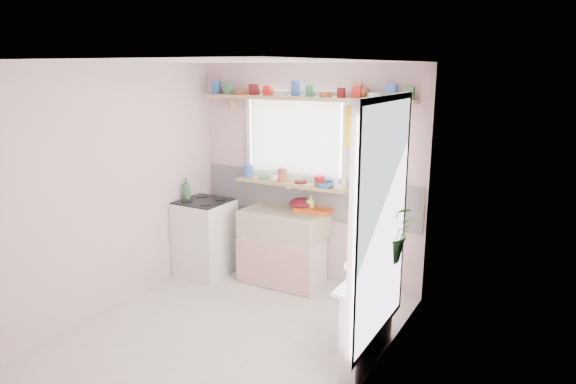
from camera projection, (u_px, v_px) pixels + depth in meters
The scene contains 19 objects.
room at pixel (334, 182), 4.97m from camera, with size 3.20×3.20×3.20m.
sink_unit at pixel (283, 246), 5.94m from camera, with size 0.95×0.65×1.11m.
cooker at pixel (205, 237), 6.18m from camera, with size 0.58×0.58×0.93m.
radiator_ledge at pixel (368, 317), 4.34m from camera, with size 0.22×0.95×0.78m.
windowsill at pixel (291, 184), 5.93m from camera, with size 1.40×0.22×0.04m, color tan.
pine_shelf at pixel (303, 98), 5.62m from camera, with size 2.52×0.24×0.04m, color tan.
shelf_crockery at pixel (303, 91), 5.60m from camera, with size 2.47×0.11×0.12m.
sill_crockery at pixel (288, 177), 5.94m from camera, with size 1.35×0.11×0.12m.
dish_tray at pixel (315, 209), 5.87m from camera, with size 0.43×0.32×0.04m, color #CB4B12.
colander at pixel (301, 204), 5.95m from camera, with size 0.28×0.28×0.13m, color #5A0F17.
jade_plant at pixel (390, 231), 4.51m from camera, with size 0.50×0.43×0.55m, color #2C5C25.
fruit_bowl at pixel (360, 269), 4.29m from camera, with size 0.27×0.27×0.07m, color white.
herb_pot at pixel (359, 263), 4.25m from camera, with size 0.11×0.07×0.20m, color #255C2A.
soap_bottle_sink at pixel (310, 203), 5.88m from camera, with size 0.08×0.08×0.18m, color #EDE469.
sill_cup at pixel (274, 177), 5.96m from camera, with size 0.11×0.11×0.09m, color #EFE9CF.
sill_bowl at pixel (324, 184), 5.66m from camera, with size 0.21×0.21×0.07m, color #2D6295.
shelf_vase at pixel (362, 90), 5.33m from camera, with size 0.15×0.15×0.16m, color #9A5A2F.
cooker_bottle at pixel (187, 189), 6.11m from camera, with size 0.10×0.10×0.26m, color #3A7440.
fruit at pixel (361, 263), 4.28m from camera, with size 0.20×0.14×0.10m.
Camera 1 is at (2.65, -3.59, 2.45)m, focal length 32.00 mm.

